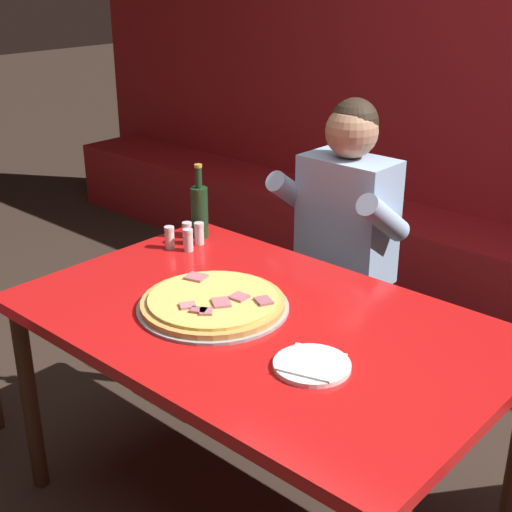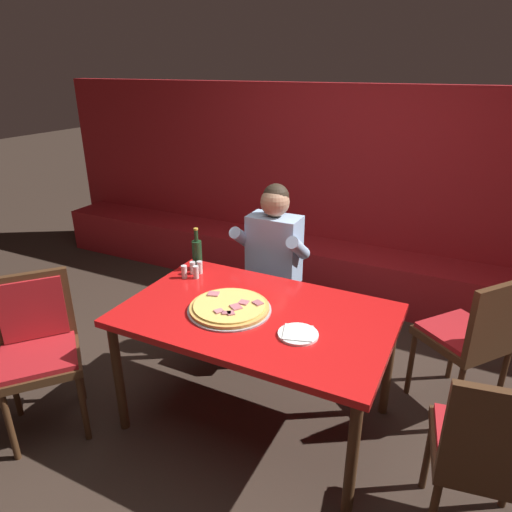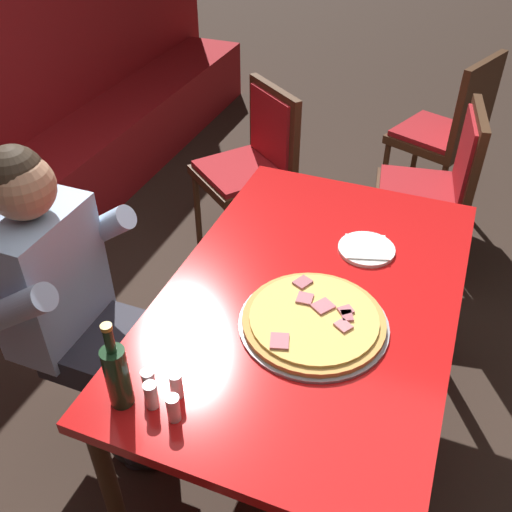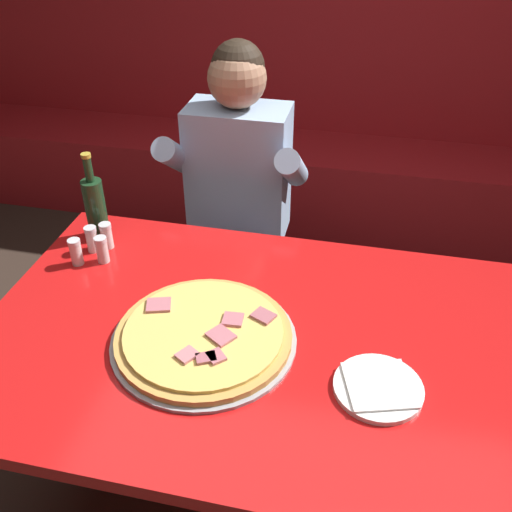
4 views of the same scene
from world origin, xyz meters
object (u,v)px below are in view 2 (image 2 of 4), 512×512
object	(u,v)px
main_dining_table	(257,323)
shaker_red_pepper_flakes	(184,272)
plate_white_paper	(298,334)
shaker_parmesan	(196,273)
shaker_black_pepper	(193,268)
dining_chair_side_aisle	(474,333)
pizza	(229,308)
dining_chair_near_left	(37,342)
beer_bottle	(197,254)
dining_chair_near_right	(491,451)
shaker_oregano	(200,268)
diner_seated_blue_shirt	(269,263)

from	to	relation	value
main_dining_table	shaker_red_pepper_flakes	xyz separation A→B (m)	(-0.62, 0.19, 0.11)
plate_white_paper	shaker_parmesan	distance (m)	0.91
shaker_black_pepper	dining_chair_side_aisle	xyz separation A→B (m)	(1.73, 0.39, -0.23)
pizza	dining_chair_near_left	bearing A→B (deg)	-153.00
shaker_red_pepper_flakes	dining_chair_near_left	world-z (taller)	dining_chair_near_left
plate_white_paper	shaker_red_pepper_flakes	world-z (taller)	shaker_red_pepper_flakes
beer_bottle	dining_chair_near_right	size ratio (longest dim) A/B	0.30
dining_chair_near_left	dining_chair_near_right	size ratio (longest dim) A/B	0.98
pizza	shaker_red_pepper_flakes	bearing A→B (deg)	152.85
pizza	shaker_black_pepper	bearing A→B (deg)	145.21
shaker_oregano	shaker_parmesan	xyz separation A→B (m)	(0.02, -0.07, 0.00)
main_dining_table	pizza	bearing A→B (deg)	-160.77
beer_bottle	dining_chair_side_aisle	world-z (taller)	beer_bottle
beer_bottle	pizza	bearing A→B (deg)	-40.29
shaker_black_pepper	pizza	bearing A→B (deg)	-34.79
shaker_parmesan	dining_chair_side_aisle	world-z (taller)	dining_chair_side_aisle
beer_bottle	shaker_oregano	size ratio (longest dim) A/B	3.40
plate_white_paper	shaker_oregano	distance (m)	0.96
shaker_oregano	shaker_red_pepper_flakes	size ratio (longest dim) A/B	1.00
main_dining_table	shaker_red_pepper_flakes	distance (m)	0.66
shaker_red_pepper_flakes	diner_seated_blue_shirt	size ratio (longest dim) A/B	0.07
main_dining_table	beer_bottle	distance (m)	0.74
pizza	beer_bottle	xyz separation A→B (m)	(-0.48, 0.40, 0.09)
plate_white_paper	dining_chair_side_aisle	distance (m)	1.15
dining_chair_near_left	dining_chair_side_aisle	bearing A→B (deg)	28.22
main_dining_table	shaker_parmesan	bearing A→B (deg)	158.09
beer_bottle	diner_seated_blue_shirt	bearing A→B (deg)	51.06
pizza	plate_white_paper	xyz separation A→B (m)	(0.44, -0.07, -0.01)
shaker_black_pepper	shaker_oregano	bearing A→B (deg)	37.84
shaker_parmesan	dining_chair_near_left	size ratio (longest dim) A/B	0.09
pizza	shaker_black_pepper	distance (m)	0.56
shaker_oregano	shaker_red_pepper_flakes	bearing A→B (deg)	-116.63
dining_chair_near_left	dining_chair_side_aisle	xyz separation A→B (m)	(2.27, 1.22, 0.01)
beer_bottle	shaker_oregano	xyz separation A→B (m)	(0.05, -0.06, -0.07)
dining_chair_near_left	shaker_red_pepper_flakes	bearing A→B (deg)	55.03
shaker_red_pepper_flakes	dining_chair_side_aisle	distance (m)	1.82
dining_chair_near_left	dining_chair_side_aisle	distance (m)	2.58
main_dining_table	dining_chair_near_left	distance (m)	1.28
beer_bottle	shaker_black_pepper	distance (m)	0.11
diner_seated_blue_shirt	dining_chair_near_right	distance (m)	1.86
pizza	dining_chair_side_aisle	distance (m)	1.47
main_dining_table	shaker_black_pepper	xyz separation A→B (m)	(-0.60, 0.27, 0.11)
shaker_parmesan	diner_seated_blue_shirt	distance (m)	0.62
shaker_black_pepper	diner_seated_blue_shirt	size ratio (longest dim) A/B	0.07
plate_white_paper	diner_seated_blue_shirt	world-z (taller)	diner_seated_blue_shirt
pizza	shaker_black_pepper	world-z (taller)	shaker_black_pepper
dining_chair_near_left	diner_seated_blue_shirt	bearing A→B (deg)	57.02
shaker_parmesan	pizza	bearing A→B (deg)	-34.03
shaker_parmesan	dining_chair_side_aisle	distance (m)	1.75
dining_chair_near_right	pizza	bearing A→B (deg)	169.96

